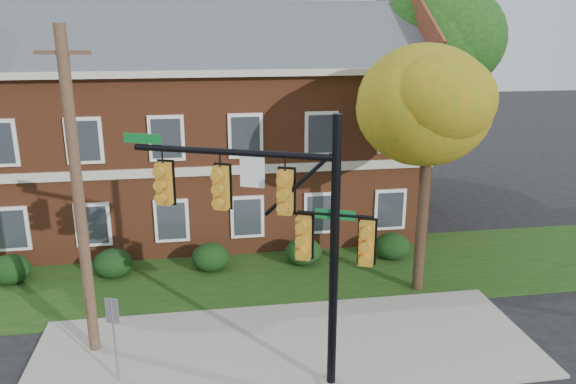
{
  "coord_description": "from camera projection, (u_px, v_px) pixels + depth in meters",
  "views": [
    {
      "loc": [
        -2.16,
        -12.73,
        8.76
      ],
      "look_at": [
        0.32,
        3.0,
        4.03
      ],
      "focal_mm": 35.0,
      "sensor_mm": 36.0,
      "label": 1
    }
  ],
  "objects": [
    {
      "name": "grass_strip",
      "position": [
        267.0,
        274.0,
        20.54
      ],
      "size": [
        30.0,
        6.0,
        0.04
      ],
      "primitive_type": "cube",
      "color": "#193811",
      "rests_on": "ground"
    },
    {
      "name": "ground",
      "position": [
        294.0,
        370.0,
        14.87
      ],
      "size": [
        120.0,
        120.0,
        0.0
      ],
      "primitive_type": "plane",
      "color": "black",
      "rests_on": "ground"
    },
    {
      "name": "hedge_far_left",
      "position": [
        10.0,
        269.0,
        19.72
      ],
      "size": [
        1.4,
        1.26,
        1.05
      ],
      "primitive_type": "ellipsoid",
      "color": "black",
      "rests_on": "ground"
    },
    {
      "name": "hedge_far_right",
      "position": [
        392.0,
        246.0,
        21.81
      ],
      "size": [
        1.4,
        1.26,
        1.05
      ],
      "primitive_type": "ellipsoid",
      "color": "black",
      "rests_on": "ground"
    },
    {
      "name": "tree_right_rear",
      "position": [
        446.0,
        40.0,
        26.08
      ],
      "size": [
        6.3,
        5.95,
        10.62
      ],
      "color": "black",
      "rests_on": "ground"
    },
    {
      "name": "utility_pole",
      "position": [
        79.0,
        198.0,
        14.47
      ],
      "size": [
        1.37,
        0.36,
        8.83
      ],
      "rotation": [
        0.0,
        0.0,
        -0.19
      ],
      "color": "#493122",
      "rests_on": "ground"
    },
    {
      "name": "hedge_center",
      "position": [
        211.0,
        257.0,
        20.76
      ],
      "size": [
        1.4,
        1.26,
        1.05
      ],
      "primitive_type": "ellipsoid",
      "color": "black",
      "rests_on": "ground"
    },
    {
      "name": "apartment_building",
      "position": [
        203.0,
        116.0,
        24.47
      ],
      "size": [
        18.8,
        8.8,
        9.74
      ],
      "color": "brown",
      "rests_on": "ground"
    },
    {
      "name": "traffic_signal",
      "position": [
        283.0,
        223.0,
        13.24
      ],
      "size": [
        5.77,
        2.57,
        6.92
      ],
      "rotation": [
        0.0,
        0.0,
        -0.4
      ],
      "color": "gray",
      "rests_on": "ground"
    },
    {
      "name": "tree_far_rear",
      "position": [
        223.0,
        24.0,
        30.99
      ],
      "size": [
        6.84,
        6.46,
        11.52
      ],
      "color": "black",
      "rests_on": "ground"
    },
    {
      "name": "tree_near_right",
      "position": [
        439.0,
        96.0,
        17.41
      ],
      "size": [
        4.5,
        4.25,
        8.58
      ],
      "color": "black",
      "rests_on": "ground"
    },
    {
      "name": "hedge_left",
      "position": [
        113.0,
        263.0,
        20.24
      ],
      "size": [
        1.4,
        1.26,
        1.05
      ],
      "primitive_type": "ellipsoid",
      "color": "black",
      "rests_on": "ground"
    },
    {
      "name": "sidewalk",
      "position": [
        288.0,
        348.0,
        15.8
      ],
      "size": [
        14.0,
        5.0,
        0.08
      ],
      "primitive_type": "cube",
      "color": "gray",
      "rests_on": "ground"
    },
    {
      "name": "sign_post",
      "position": [
        114.0,
        326.0,
        13.89
      ],
      "size": [
        0.33,
        0.17,
        2.37
      ],
      "rotation": [
        0.0,
        0.0,
        -0.4
      ],
      "color": "slate",
      "rests_on": "ground"
    },
    {
      "name": "hedge_right",
      "position": [
        303.0,
        251.0,
        21.29
      ],
      "size": [
        1.4,
        1.26,
        1.05
      ],
      "primitive_type": "ellipsoid",
      "color": "black",
      "rests_on": "ground"
    }
  ]
}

